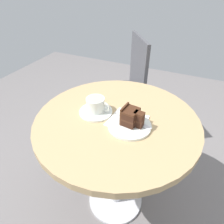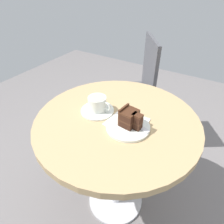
{
  "view_description": "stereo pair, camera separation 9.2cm",
  "coord_description": "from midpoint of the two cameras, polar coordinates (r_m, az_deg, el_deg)",
  "views": [
    {
      "loc": [
        0.29,
        -0.69,
        1.27
      ],
      "look_at": [
        -0.02,
        -0.01,
        0.73
      ],
      "focal_mm": 32.0,
      "sensor_mm": 36.0,
      "label": 1
    },
    {
      "loc": [
        0.37,
        -0.65,
        1.27
      ],
      "look_at": [
        -0.02,
        -0.01,
        0.73
      ],
      "focal_mm": 32.0,
      "sensor_mm": 36.0,
      "label": 2
    }
  ],
  "objects": [
    {
      "name": "ground_plane",
      "position": [
        1.48,
        2.95,
        -23.86
      ],
      "size": [
        4.4,
        4.4,
        0.01
      ],
      "primitive_type": "cube",
      "color": "slate",
      "rests_on": "ground"
    },
    {
      "name": "cafe_table",
      "position": [
        1.02,
        3.96,
        -7.01
      ],
      "size": [
        0.78,
        0.78,
        0.69
      ],
      "color": "tan",
      "rests_on": "ground"
    },
    {
      "name": "saucer",
      "position": [
        0.99,
        -1.45,
        0.44
      ],
      "size": [
        0.16,
        0.16,
        0.01
      ],
      "color": "silver",
      "rests_on": "cafe_table"
    },
    {
      "name": "coffee_cup",
      "position": [
        0.97,
        -1.44,
        2.43
      ],
      "size": [
        0.12,
        0.09,
        0.07
      ],
      "color": "silver",
      "rests_on": "saucer"
    },
    {
      "name": "teaspoon",
      "position": [
        1.02,
        -1.63,
        2.27
      ],
      "size": [
        0.05,
        0.1,
        0.0
      ],
      "rotation": [
        0.0,
        0.0,
        1.15
      ],
      "color": "silver",
      "rests_on": "saucer"
    },
    {
      "name": "cake_plate",
      "position": [
        0.89,
        7.52,
        -4.31
      ],
      "size": [
        0.2,
        0.2,
        0.01
      ],
      "color": "silver",
      "rests_on": "cafe_table"
    },
    {
      "name": "cake_slice",
      "position": [
        0.87,
        8.15,
        -1.88
      ],
      "size": [
        0.1,
        0.08,
        0.08
      ],
      "rotation": [
        0.0,
        0.0,
        6.17
      ],
      "color": "#381E14",
      "rests_on": "cake_plate"
    },
    {
      "name": "fork",
      "position": [
        0.89,
        10.62,
        -4.1
      ],
      "size": [
        0.15,
        0.06,
        0.0
      ],
      "rotation": [
        0.0,
        0.0,
        5.99
      ],
      "color": "silver",
      "rests_on": "cake_plate"
    },
    {
      "name": "napkin",
      "position": [
        0.93,
        7.55,
        -2.91
      ],
      "size": [
        0.18,
        0.17,
        0.0
      ],
      "rotation": [
        0.0,
        0.0,
        6.21
      ],
      "color": "silver",
      "rests_on": "cafe_table"
    },
    {
      "name": "cafe_chair",
      "position": [
        1.59,
        8.67,
        7.56
      ],
      "size": [
        0.53,
        0.53,
        0.88
      ],
      "rotation": [
        0.0,
        0.0,
        5.32
      ],
      "color": "#4C4C51",
      "rests_on": "ground"
    }
  ]
}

